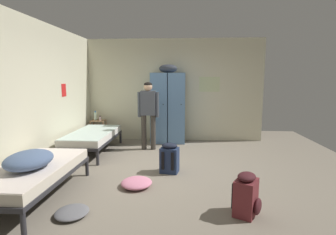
{
  "coord_description": "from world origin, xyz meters",
  "views": [
    {
      "loc": [
        0.35,
        -4.83,
        1.7
      ],
      "look_at": [
        0.0,
        0.24,
        0.95
      ],
      "focal_mm": 28.15,
      "sensor_mm": 36.0,
      "label": 1
    }
  ],
  "objects_px": {
    "shelf_unit": "(98,128)",
    "bed_left_rear": "(93,136)",
    "backpack_navy": "(170,158)",
    "clothes_pile_pink": "(137,183)",
    "backpack_maroon": "(247,195)",
    "lotion_bottle": "(100,118)",
    "locker_bank": "(168,106)",
    "water_bottle": "(95,116)",
    "clothes_pile_grey": "(72,212)",
    "bedding_heap": "(29,160)",
    "bed_left_front": "(33,173)",
    "person_traveler": "(148,109)"
  },
  "relations": [
    {
      "from": "shelf_unit",
      "to": "locker_bank",
      "type": "bearing_deg",
      "value": -1.1
    },
    {
      "from": "person_traveler",
      "to": "backpack_maroon",
      "type": "bearing_deg",
      "value": -61.08
    },
    {
      "from": "locker_bank",
      "to": "shelf_unit",
      "type": "relative_size",
      "value": 3.63
    },
    {
      "from": "backpack_navy",
      "to": "backpack_maroon",
      "type": "bearing_deg",
      "value": -54.17
    },
    {
      "from": "bed_left_rear",
      "to": "backpack_navy",
      "type": "xyz_separation_m",
      "value": [
        1.87,
        -1.21,
        -0.12
      ]
    },
    {
      "from": "bedding_heap",
      "to": "clothes_pile_grey",
      "type": "bearing_deg",
      "value": -24.22
    },
    {
      "from": "bed_left_rear",
      "to": "clothes_pile_grey",
      "type": "xyz_separation_m",
      "value": [
        0.74,
        -2.84,
        -0.34
      ]
    },
    {
      "from": "bed_left_front",
      "to": "clothes_pile_grey",
      "type": "distance_m",
      "value": 0.93
    },
    {
      "from": "shelf_unit",
      "to": "clothes_pile_pink",
      "type": "xyz_separation_m",
      "value": [
        1.63,
        -3.05,
        -0.28
      ]
    },
    {
      "from": "clothes_pile_pink",
      "to": "backpack_maroon",
      "type": "bearing_deg",
      "value": -26.77
    },
    {
      "from": "bed_left_rear",
      "to": "backpack_maroon",
      "type": "distance_m",
      "value": 3.97
    },
    {
      "from": "locker_bank",
      "to": "clothes_pile_pink",
      "type": "bearing_deg",
      "value": -95.67
    },
    {
      "from": "person_traveler",
      "to": "clothes_pile_pink",
      "type": "distance_m",
      "value": 2.42
    },
    {
      "from": "person_traveler",
      "to": "shelf_unit",
      "type": "bearing_deg",
      "value": 151.85
    },
    {
      "from": "backpack_navy",
      "to": "bed_left_rear",
      "type": "bearing_deg",
      "value": 147.07
    },
    {
      "from": "backpack_maroon",
      "to": "clothes_pile_grey",
      "type": "bearing_deg",
      "value": -175.64
    },
    {
      "from": "backpack_navy",
      "to": "backpack_maroon",
      "type": "height_order",
      "value": "same"
    },
    {
      "from": "bed_left_rear",
      "to": "backpack_maroon",
      "type": "bearing_deg",
      "value": -42.43
    },
    {
      "from": "shelf_unit",
      "to": "lotion_bottle",
      "type": "xyz_separation_m",
      "value": [
        0.07,
        -0.04,
        0.28
      ]
    },
    {
      "from": "locker_bank",
      "to": "water_bottle",
      "type": "xyz_separation_m",
      "value": [
        -2.01,
        0.06,
        -0.29
      ]
    },
    {
      "from": "backpack_maroon",
      "to": "lotion_bottle",
      "type": "bearing_deg",
      "value": 129.38
    },
    {
      "from": "bedding_heap",
      "to": "water_bottle",
      "type": "xyz_separation_m",
      "value": [
        -0.36,
        3.69,
        0.08
      ]
    },
    {
      "from": "locker_bank",
      "to": "clothes_pile_pink",
      "type": "xyz_separation_m",
      "value": [
        -0.3,
        -3.01,
        -0.91
      ]
    },
    {
      "from": "water_bottle",
      "to": "backpack_navy",
      "type": "bearing_deg",
      "value": -47.27
    },
    {
      "from": "bedding_heap",
      "to": "backpack_maroon",
      "type": "bearing_deg",
      "value": -3.03
    },
    {
      "from": "shelf_unit",
      "to": "lotion_bottle",
      "type": "height_order",
      "value": "lotion_bottle"
    },
    {
      "from": "locker_bank",
      "to": "bed_left_front",
      "type": "height_order",
      "value": "locker_bank"
    },
    {
      "from": "shelf_unit",
      "to": "bed_left_rear",
      "type": "distance_m",
      "value": 1.18
    },
    {
      "from": "shelf_unit",
      "to": "person_traveler",
      "type": "xyz_separation_m",
      "value": [
        1.51,
        -0.81,
        0.63
      ]
    },
    {
      "from": "bed_left_rear",
      "to": "lotion_bottle",
      "type": "relative_size",
      "value": 14.6
    },
    {
      "from": "locker_bank",
      "to": "shelf_unit",
      "type": "bearing_deg",
      "value": 178.9
    },
    {
      "from": "lotion_bottle",
      "to": "backpack_maroon",
      "type": "xyz_separation_m",
      "value": [
        3.11,
        -3.78,
        -0.37
      ]
    },
    {
      "from": "bed_left_front",
      "to": "clothes_pile_pink",
      "type": "height_order",
      "value": "bed_left_front"
    },
    {
      "from": "shelf_unit",
      "to": "bed_left_rear",
      "type": "relative_size",
      "value": 0.3
    },
    {
      "from": "locker_bank",
      "to": "backpack_navy",
      "type": "relative_size",
      "value": 3.76
    },
    {
      "from": "backpack_navy",
      "to": "clothes_pile_pink",
      "type": "xyz_separation_m",
      "value": [
        -0.49,
        -0.69,
        -0.2
      ]
    },
    {
      "from": "lotion_bottle",
      "to": "backpack_navy",
      "type": "bearing_deg",
      "value": -48.55
    },
    {
      "from": "backpack_maroon",
      "to": "clothes_pile_grey",
      "type": "distance_m",
      "value": 2.2
    },
    {
      "from": "person_traveler",
      "to": "clothes_pile_pink",
      "type": "xyz_separation_m",
      "value": [
        0.12,
        -2.24,
        -0.92
      ]
    },
    {
      "from": "shelf_unit",
      "to": "bed_left_front",
      "type": "height_order",
      "value": "shelf_unit"
    },
    {
      "from": "lotion_bottle",
      "to": "shelf_unit",
      "type": "bearing_deg",
      "value": 150.26
    },
    {
      "from": "bedding_heap",
      "to": "backpack_navy",
      "type": "bearing_deg",
      "value": 35.47
    },
    {
      "from": "clothes_pile_grey",
      "to": "backpack_maroon",
      "type": "bearing_deg",
      "value": 4.36
    },
    {
      "from": "water_bottle",
      "to": "backpack_navy",
      "type": "relative_size",
      "value": 0.46
    },
    {
      "from": "bed_left_front",
      "to": "water_bottle",
      "type": "height_order",
      "value": "water_bottle"
    },
    {
      "from": "clothes_pile_grey",
      "to": "bed_left_front",
      "type": "bearing_deg",
      "value": 149.35
    },
    {
      "from": "bedding_heap",
      "to": "backpack_navy",
      "type": "xyz_separation_m",
      "value": [
        1.84,
        1.31,
        -0.35
      ]
    },
    {
      "from": "backpack_maroon",
      "to": "backpack_navy",
      "type": "bearing_deg",
      "value": 125.83
    },
    {
      "from": "backpack_maroon",
      "to": "clothes_pile_pink",
      "type": "height_order",
      "value": "backpack_maroon"
    },
    {
      "from": "person_traveler",
      "to": "backpack_navy",
      "type": "bearing_deg",
      "value": -68.57
    }
  ]
}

